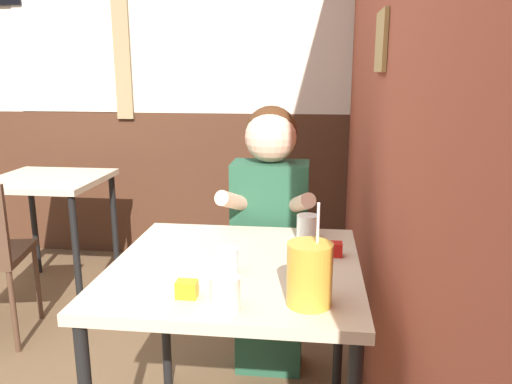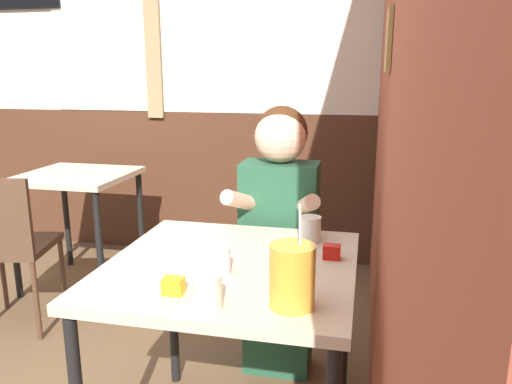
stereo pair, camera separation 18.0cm
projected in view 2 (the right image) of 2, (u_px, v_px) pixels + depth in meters
brick_wall_right at (392, 81)px, 2.25m from camera, size 0.08×4.34×2.70m
back_wall at (179, 77)px, 3.70m from camera, size 5.88×0.09×2.70m
main_table at (231, 283)px, 1.72m from camera, size 0.84×0.84×0.76m
background_table at (78, 189)px, 3.22m from camera, size 0.66×0.64×0.76m
chair_near_window at (6, 240)px, 2.65m from camera, size 0.47×0.47×0.88m
person_seated at (279, 232)px, 2.27m from camera, size 0.42×0.42×1.25m
cocktail_pitcher at (292, 276)px, 1.36m from camera, size 0.13×0.13×0.30m
glass_near_pitcher at (218, 260)px, 1.60m from camera, size 0.08×0.08×0.09m
glass_center at (310, 229)px, 1.90m from camera, size 0.08×0.08×0.10m
glass_far_side at (207, 292)px, 1.36m from camera, size 0.08×0.08×0.10m
condiment_ketchup at (332, 252)px, 1.73m from camera, size 0.06×0.04×0.05m
condiment_mustard at (173, 286)px, 1.45m from camera, size 0.06×0.04×0.05m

